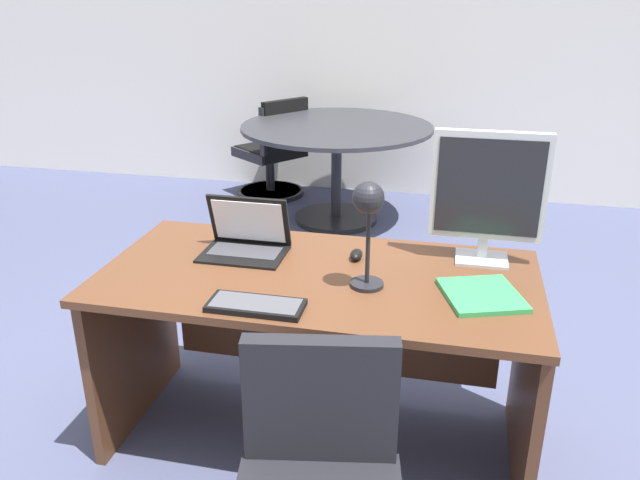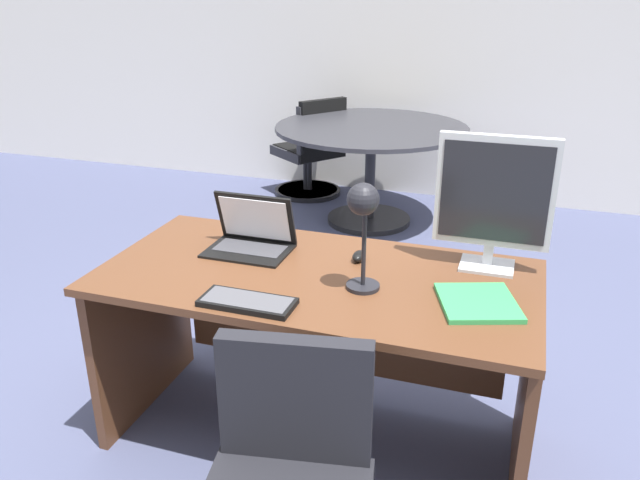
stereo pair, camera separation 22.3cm
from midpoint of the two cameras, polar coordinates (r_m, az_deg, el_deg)
ground at (r=4.01m, az=2.95°, el=-3.81°), size 12.00×12.00×0.00m
back_wall at (r=5.52m, az=6.84°, el=18.38°), size 10.00×0.10×2.80m
desk at (r=2.51m, az=-2.49°, el=-7.35°), size 1.63×0.80×0.75m
monitor at (r=2.42m, az=12.43°, el=4.31°), size 0.42×0.16×0.51m
laptop at (r=2.56m, az=-9.09°, el=0.42°), size 0.33×0.24×0.23m
keyboard at (r=2.14m, az=-8.80°, el=-5.91°), size 0.32×0.14×0.02m
mouse at (r=2.47m, az=0.73°, el=-1.38°), size 0.05×0.09×0.04m
desk_lamp at (r=2.13m, az=1.38°, el=2.48°), size 0.12×0.14×0.40m
book at (r=2.23m, az=11.62°, el=-4.94°), size 0.32×0.34×0.02m
meeting_table at (r=4.85m, az=0.18°, el=8.20°), size 1.44×1.44×0.76m
meeting_chair_near at (r=5.55m, az=-5.51°, el=7.24°), size 0.65×0.65×0.82m
meeting_chair_far at (r=5.53m, az=-5.22°, el=7.39°), size 0.65×0.65×0.87m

